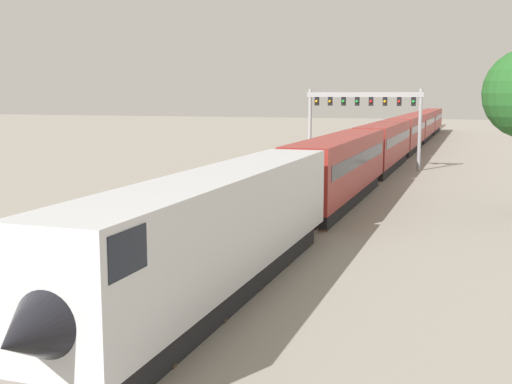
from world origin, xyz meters
name	(u,v)px	position (x,y,z in m)	size (l,w,h in m)	color
ground_plane	(111,331)	(0.00, 0.00, 0.00)	(400.00, 400.00, 0.00)	gray
track_main	(395,160)	(2.00, 60.00, 0.07)	(2.60, 200.00, 0.16)	slate
track_near	(307,179)	(-3.50, 40.00, 0.07)	(2.60, 160.00, 0.16)	slate
passenger_train	(398,137)	(2.00, 62.74, 2.61)	(3.04, 137.76, 4.80)	silver
signal_gantry	(364,110)	(-0.25, 50.81, 6.18)	(12.10, 0.49, 8.32)	#999BA0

